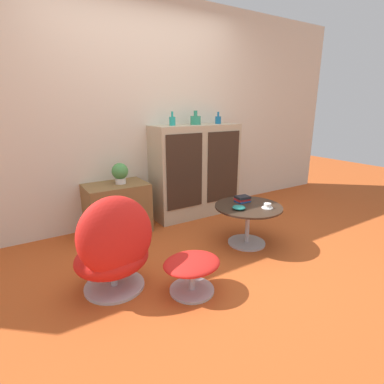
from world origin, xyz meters
TOP-DOWN VIEW (x-y plane):
  - ground_plane at (0.00, 0.00)m, footprint 12.00×12.00m
  - wall_back at (0.00, 1.46)m, footprint 6.40×0.06m
  - sideboard at (0.60, 1.23)m, footprint 1.15×0.42m
  - tv_console at (-0.46, 1.21)m, footprint 0.67×0.46m
  - egg_chair at (-0.86, 0.11)m, footprint 0.62×0.58m
  - ottoman at (-0.37, -0.21)m, footprint 0.45×0.38m
  - coffee_table at (0.56, 0.18)m, footprint 0.68×0.68m
  - vase_leftmost at (0.28, 1.23)m, footprint 0.07×0.07m
  - vase_inner_left at (0.60, 1.23)m, footprint 0.13×0.13m
  - vase_inner_right at (0.95, 1.23)m, footprint 0.08×0.08m
  - potted_plant at (-0.40, 1.21)m, footprint 0.18×0.18m
  - teacup at (0.67, 0.03)m, footprint 0.11×0.11m
  - book_stack at (0.59, 0.31)m, footprint 0.15×0.13m
  - bowl at (0.41, 0.16)m, footprint 0.13×0.13m

SIDE VIEW (x-z plane):
  - ground_plane at x=0.00m, z-range 0.00..0.00m
  - ottoman at x=-0.37m, z-range 0.06..0.35m
  - tv_console at x=-0.46m, z-range 0.00..0.56m
  - coffee_table at x=0.56m, z-range 0.09..0.50m
  - egg_chair at x=-0.86m, z-range -0.03..0.76m
  - bowl at x=0.41m, z-range 0.42..0.45m
  - teacup at x=0.67m, z-range 0.41..0.46m
  - book_stack at x=0.59m, z-range 0.42..0.48m
  - sideboard at x=0.60m, z-range 0.00..1.16m
  - potted_plant at x=-0.40m, z-range 0.57..0.80m
  - vase_inner_right at x=0.95m, z-range 1.14..1.29m
  - vase_leftmost at x=0.28m, z-range 1.14..1.30m
  - vase_inner_left at x=0.60m, z-range 1.14..1.31m
  - wall_back at x=0.00m, z-range 0.00..2.60m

